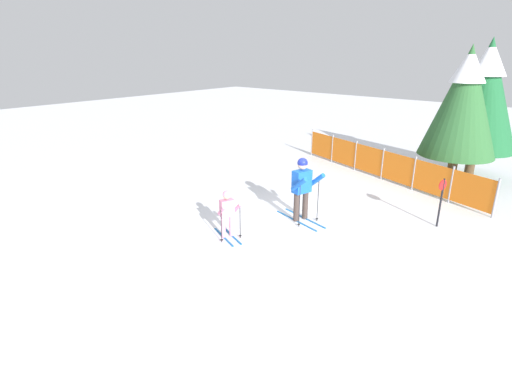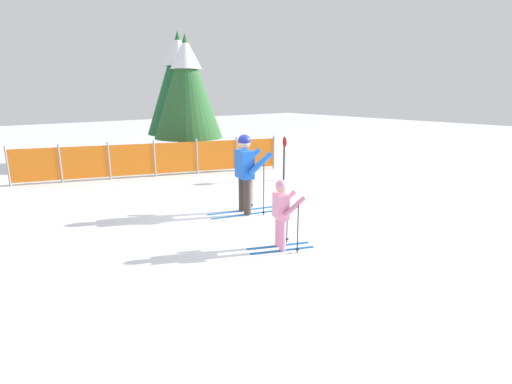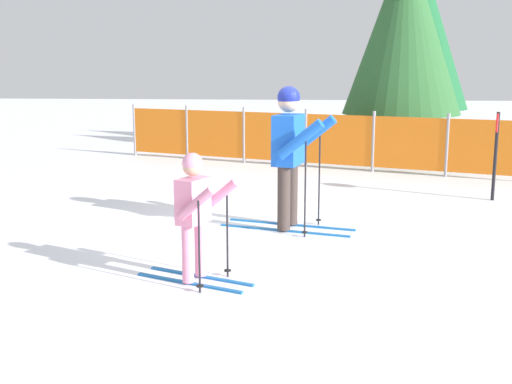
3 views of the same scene
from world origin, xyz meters
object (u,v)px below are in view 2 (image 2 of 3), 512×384
at_px(conifer_far, 180,82).
at_px(conifer_near, 187,85).
at_px(safety_fence, 155,159).
at_px(trail_marker, 284,153).
at_px(skier_adult, 246,167).
at_px(skier_child, 282,209).

bearing_deg(conifer_far, conifer_near, -106.23).
bearing_deg(safety_fence, conifer_far, 46.10).
height_order(conifer_near, trail_marker, conifer_near).
distance_m(safety_fence, conifer_near, 3.30).
relative_size(skier_adult, trail_marker, 1.33).
bearing_deg(skier_adult, conifer_far, 86.61).
relative_size(skier_child, safety_fence, 0.16).
distance_m(safety_fence, trail_marker, 4.12).
xyz_separation_m(skier_child, conifer_near, (2.95, 8.29, 2.14)).
height_order(safety_fence, trail_marker, trail_marker).
bearing_deg(skier_adult, skier_child, -96.29).
bearing_deg(skier_adult, conifer_near, 86.19).
height_order(skier_adult, conifer_near, conifer_near).
height_order(skier_child, conifer_far, conifer_far).
xyz_separation_m(safety_fence, conifer_far, (2.33, 2.42, 2.42)).
relative_size(skier_child, conifer_near, 0.26).
bearing_deg(safety_fence, skier_child, -97.77).
height_order(skier_adult, skier_child, skier_adult).
bearing_deg(safety_fence, trail_marker, -46.22).
bearing_deg(conifer_near, skier_child, -109.61).
distance_m(skier_adult, conifer_near, 6.83).
bearing_deg(skier_adult, safety_fence, 103.49).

